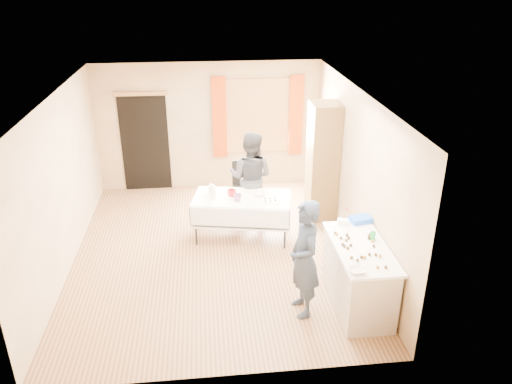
{
  "coord_description": "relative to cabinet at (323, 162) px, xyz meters",
  "views": [
    {
      "loc": [
        -0.1,
        -7.09,
        4.26
      ],
      "look_at": [
        0.67,
        0.0,
        1.04
      ],
      "focal_mm": 35.0,
      "sensor_mm": 36.0,
      "label": 1
    }
  ],
  "objects": [
    {
      "name": "small_bowl",
      "position": [
        -1.21,
        -0.62,
        -0.3
      ],
      "size": [
        0.21,
        0.21,
        0.06
      ],
      "primitive_type": "imported",
      "rotation": [
        0.0,
        0.0,
        -0.08
      ],
      "color": "white",
      "rests_on": "party_table"
    },
    {
      "name": "cake_balls",
      "position": [
        -0.14,
        -2.72,
        -0.14
      ],
      "size": [
        0.52,
        0.95,
        0.04
      ],
      "color": "#3F2314",
      "rests_on": "counter"
    },
    {
      "name": "mixing_bowl",
      "position": [
        -0.34,
        -3.27,
        -0.14
      ],
      "size": [
        0.22,
        0.22,
        0.05
      ],
      "primitive_type": "imported",
      "rotation": [
        0.0,
        0.0,
        0.04
      ],
      "color": "white",
      "rests_on": "counter"
    },
    {
      "name": "chair",
      "position": [
        -1.4,
        0.48,
        -0.79
      ],
      "size": [
        0.38,
        0.38,
        0.93
      ],
      "rotation": [
        0.0,
        0.0,
        0.0
      ],
      "color": "black",
      "rests_on": "floor"
    },
    {
      "name": "cup_rainbow",
      "position": [
        -1.59,
        -0.79,
        -0.26
      ],
      "size": [
        0.21,
        0.21,
        0.12
      ],
      "primitive_type": "imported",
      "rotation": [
        0.0,
        0.0,
        -0.31
      ],
      "color": "red",
      "rests_on": "party_table"
    },
    {
      "name": "soda_can",
      "position": [
        0.1,
        -2.54,
        -0.1
      ],
      "size": [
        0.07,
        0.07,
        0.12
      ],
      "primitive_type": "cylinder",
      "rotation": [
        0.0,
        0.0,
        -0.03
      ],
      "color": "#14892F",
      "rests_on": "counter"
    },
    {
      "name": "curtain_right",
      "position": [
        -0.21,
        1.58,
        0.43
      ],
      "size": [
        0.28,
        0.06,
        1.65
      ],
      "primitive_type": "cube",
      "color": "#AC390A",
      "rests_on": "wall_back"
    },
    {
      "name": "floor",
      "position": [
        -1.99,
        -1.09,
        -1.08
      ],
      "size": [
        4.5,
        5.5,
        0.02
      ],
      "primitive_type": "cube",
      "color": "#9E7047",
      "rests_on": "ground"
    },
    {
      "name": "pastry_tray",
      "position": [
        -1.06,
        -0.86,
        -0.31
      ],
      "size": [
        0.33,
        0.29,
        0.02
      ],
      "primitive_type": "cube",
      "rotation": [
        0.0,
        0.0,
        -0.38
      ],
      "color": "white",
      "rests_on": "party_table"
    },
    {
      "name": "counter",
      "position": [
        -0.1,
        -2.68,
        -0.62
      ],
      "size": [
        0.69,
        1.46,
        0.91
      ],
      "color": "#C0B2A0",
      "rests_on": "floor"
    },
    {
      "name": "cabinet",
      "position": [
        0.0,
        0.0,
        0.0
      ],
      "size": [
        0.5,
        0.6,
        2.15
      ],
      "primitive_type": "cube",
      "color": "brown",
      "rests_on": "floor"
    },
    {
      "name": "doorway",
      "position": [
        -3.29,
        1.64,
        -0.07
      ],
      "size": [
        0.95,
        0.04,
        2.0
      ],
      "primitive_type": "cube",
      "color": "black",
      "rests_on": "floor"
    },
    {
      "name": "curtain_left",
      "position": [
        -1.77,
        1.58,
        0.43
      ],
      "size": [
        0.28,
        0.06,
        1.65
      ],
      "primitive_type": "cube",
      "color": "#AC390A",
      "rests_on": "wall_back"
    },
    {
      "name": "wall_left",
      "position": [
        -4.25,
        -1.09,
        0.23
      ],
      "size": [
        0.02,
        5.5,
        2.6
      ],
      "primitive_type": "cube",
      "color": "tan",
      "rests_on": "floor"
    },
    {
      "name": "ceiling",
      "position": [
        -1.99,
        -1.09,
        1.54
      ],
      "size": [
        4.5,
        5.5,
        0.02
      ],
      "primitive_type": "cube",
      "color": "white",
      "rests_on": "floor"
    },
    {
      "name": "door_lintel",
      "position": [
        -3.29,
        1.61,
        0.95
      ],
      "size": [
        1.05,
        0.06,
        0.08
      ],
      "primitive_type": "cube",
      "color": "olive",
      "rests_on": "wall_back"
    },
    {
      "name": "woman",
      "position": [
        -1.3,
        -0.02,
        -0.23
      ],
      "size": [
        1.29,
        1.25,
        1.69
      ],
      "primitive_type": "imported",
      "rotation": [
        0.0,
        0.0,
        2.72
      ],
      "color": "black",
      "rests_on": "floor"
    },
    {
      "name": "window_pane",
      "position": [
        -0.99,
        1.61,
        0.43
      ],
      "size": [
        1.2,
        0.02,
        1.4
      ],
      "primitive_type": "cube",
      "color": "white",
      "rests_on": "wall_back"
    },
    {
      "name": "blue_basket",
      "position": [
        0.09,
        -2.02,
        -0.12
      ],
      "size": [
        0.33,
        0.26,
        0.08
      ],
      "primitive_type": "cube",
      "rotation": [
        0.0,
        0.0,
        0.2
      ],
      "color": "blue",
      "rests_on": "counter"
    },
    {
      "name": "bottle",
      "position": [
        -2.02,
        -0.37,
        -0.24
      ],
      "size": [
        0.1,
        0.1,
        0.16
      ],
      "primitive_type": "imported",
      "rotation": [
        0.0,
        0.0,
        -0.19
      ],
      "color": "white",
      "rests_on": "party_table"
    },
    {
      "name": "party_table",
      "position": [
        -1.51,
        -0.64,
        -0.63
      ],
      "size": [
        1.77,
        1.13,
        0.75
      ],
      "rotation": [
        0.0,
        0.0,
        -0.19
      ],
      "color": "black",
      "rests_on": "floor"
    },
    {
      "name": "wall_right",
      "position": [
        0.27,
        -1.09,
        0.23
      ],
      "size": [
        0.02,
        5.5,
        2.6
      ],
      "primitive_type": "cube",
      "color": "tan",
      "rests_on": "floor"
    },
    {
      "name": "cup_red",
      "position": [
        -1.67,
        -0.57,
        -0.27
      ],
      "size": [
        0.26,
        0.26,
        0.11
      ],
      "primitive_type": "imported",
      "rotation": [
        0.0,
        0.0,
        -0.5
      ],
      "color": "red",
      "rests_on": "party_table"
    },
    {
      "name": "girl",
      "position": [
        -0.87,
        -2.77,
        -0.26
      ],
      "size": [
        0.7,
        0.55,
        1.63
      ],
      "primitive_type": "imported",
      "rotation": [
        0.0,
        0.0,
        -1.44
      ],
      "color": "#212D45",
      "rests_on": "floor"
    },
    {
      "name": "foam_block",
      "position": [
        -0.18,
        -2.06,
        -0.12
      ],
      "size": [
        0.17,
        0.14,
        0.08
      ],
      "primitive_type": "cube",
      "rotation": [
        0.0,
        0.0,
        -0.26
      ],
      "color": "white",
      "rests_on": "counter"
    },
    {
      "name": "wall_front",
      "position": [
        -1.99,
        -3.85,
        0.23
      ],
      "size": [
        4.5,
        0.02,
        2.6
      ],
      "primitive_type": "cube",
      "color": "tan",
      "rests_on": "floor"
    },
    {
      "name": "pitcher",
      "position": [
        -2.0,
        -0.63,
        -0.21
      ],
      "size": [
        0.14,
        0.14,
        0.22
      ],
      "primitive_type": "cylinder",
      "rotation": [
        0.0,
        0.0,
        -0.29
      ],
      "color": "silver",
      "rests_on": "party_table"
    },
    {
      "name": "wall_back",
      "position": [
        -1.99,
        1.67,
        0.23
      ],
      "size": [
        4.5,
        0.02,
        2.6
      ],
      "primitive_type": "cube",
      "color": "tan",
      "rests_on": "floor"
    },
    {
      "name": "window_frame",
      "position": [
        -0.99,
        1.63,
        0.43
      ],
      "size": [
        1.32,
        0.06,
        1.52
      ],
      "primitive_type": "cube",
      "color": "olive",
      "rests_on": "wall_back"
    }
  ]
}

